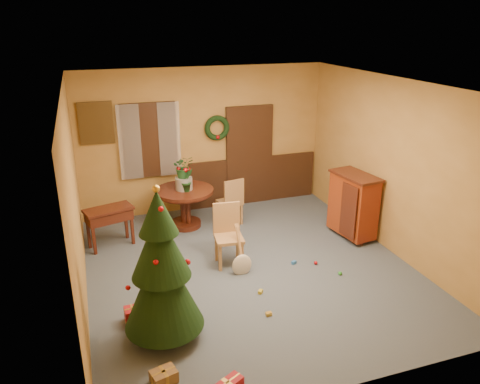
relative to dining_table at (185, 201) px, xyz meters
name	(u,v)px	position (x,y,z in m)	size (l,w,h in m)	color
room_envelope	(215,156)	(0.83, 0.78, 0.59)	(5.50, 5.50, 5.50)	#384151
dining_table	(185,201)	(0.00, 0.00, 0.00)	(1.10, 1.10, 0.76)	black
urn	(184,183)	(0.00, 0.00, 0.34)	(0.32, 0.32, 0.23)	slate
centerpiece_plant	(183,167)	(0.00, 0.00, 0.67)	(0.38, 0.33, 0.42)	#1E4C23
chair_near	(228,232)	(0.36, -1.60, 0.01)	(0.48, 0.48, 1.01)	olive
chair_far	(231,200)	(0.86, -0.20, -0.02)	(0.48, 0.48, 0.94)	olive
guitar	(242,252)	(0.45, -2.03, -0.15)	(0.32, 0.15, 0.75)	beige
plant_stand	(188,206)	(0.04, -0.09, -0.07)	(0.28, 0.28, 0.73)	black
stand_plant	(187,180)	(0.04, -0.09, 0.43)	(0.25, 0.20, 0.45)	#19471E
christmas_tree	(161,269)	(-0.96, -3.17, 0.43)	(0.98, 0.98, 2.03)	#382111
writing_desk	(109,218)	(-1.41, -0.39, 0.01)	(0.88, 0.60, 0.72)	black
sideboard	(353,204)	(2.77, -1.40, 0.11)	(0.62, 0.99, 1.20)	#60150A
gift_a	(164,377)	(-1.12, -3.96, -0.46)	(0.31, 0.26, 0.15)	brown
gift_b	(133,315)	(-1.31, -2.73, -0.43)	(0.21, 0.21, 0.21)	maroon
gift_c	(168,290)	(-0.76, -2.22, -0.46)	(0.30, 0.30, 0.14)	brown
toy_a	(294,262)	(1.35, -2.01, -0.50)	(0.08, 0.05, 0.05)	#2966B4
toy_b	(340,273)	(1.89, -2.56, -0.50)	(0.06, 0.06, 0.06)	green
toy_c	(260,292)	(0.52, -2.65, -0.50)	(0.08, 0.05, 0.05)	gold
toy_d	(316,263)	(1.68, -2.14, -0.50)	(0.06, 0.06, 0.06)	#BB0C12
toy_e	(269,314)	(0.44, -3.19, -0.50)	(0.08, 0.05, 0.05)	gold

